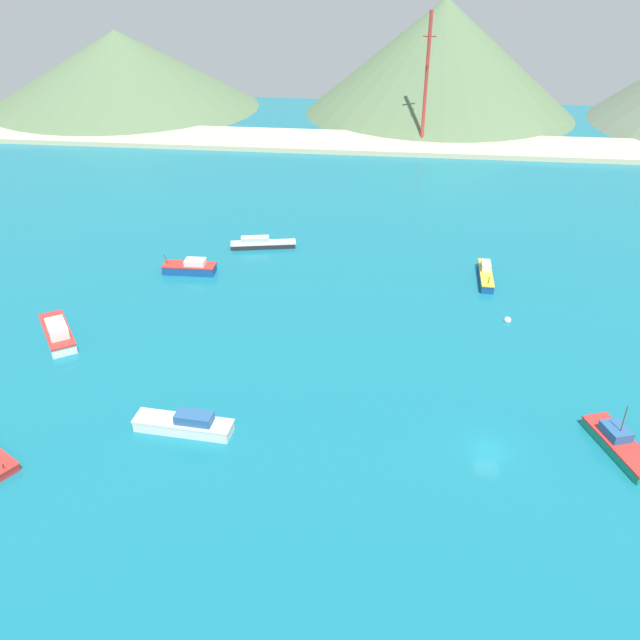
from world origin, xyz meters
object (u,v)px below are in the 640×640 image
at_px(fishing_boat_1, 486,274).
at_px(fishing_boat_2, 261,243).
at_px(fishing_boat_7, 190,267).
at_px(fishing_boat_3, 57,332).
at_px(fishing_boat_9, 620,444).
at_px(buoy_0, 508,320).
at_px(fishing_boat_0, 185,424).
at_px(radio_tower, 426,79).

xyz_separation_m(fishing_boat_1, fishing_boat_2, (-36.87, 7.94, -0.12)).
relative_size(fishing_boat_2, fishing_boat_7, 1.35).
bearing_deg(fishing_boat_3, fishing_boat_9, -11.66).
relative_size(fishing_boat_3, fishing_boat_7, 1.22).
height_order(fishing_boat_7, buoy_0, fishing_boat_7).
distance_m(fishing_boat_0, fishing_boat_2, 48.84).
relative_size(fishing_boat_2, fishing_boat_9, 1.10).
bearing_deg(fishing_boat_7, buoy_0, -11.51).
xyz_separation_m(fishing_boat_7, radio_tower, (37.34, 79.80, 15.21)).
height_order(fishing_boat_0, fishing_boat_7, fishing_boat_7).
xyz_separation_m(fishing_boat_9, buoy_0, (-8.04, 25.74, -0.60)).
bearing_deg(buoy_0, fishing_boat_1, 98.14).
height_order(buoy_0, radio_tower, radio_tower).
distance_m(fishing_boat_3, fishing_boat_9, 68.95).
relative_size(fishing_boat_1, radio_tower, 0.31).
relative_size(fishing_boat_1, buoy_0, 10.26).
height_order(fishing_boat_3, radio_tower, radio_tower).
distance_m(fishing_boat_0, fishing_boat_3, 27.52).
xyz_separation_m(fishing_boat_0, fishing_boat_3, (-22.21, 16.25, 0.16)).
height_order(fishing_boat_0, fishing_boat_1, fishing_boat_1).
relative_size(fishing_boat_3, radio_tower, 0.32).
bearing_deg(buoy_0, fishing_boat_0, -143.04).
distance_m(fishing_boat_0, fishing_boat_1, 54.10).
relative_size(fishing_boat_9, radio_tower, 0.32).
bearing_deg(fishing_boat_9, fishing_boat_1, 104.36).
xyz_separation_m(fishing_boat_1, buoy_0, (1.83, -12.82, -0.69)).
distance_m(fishing_boat_7, radio_tower, 89.41).
distance_m(fishing_boat_9, radio_tower, 117.79).
xyz_separation_m(fishing_boat_7, fishing_boat_9, (55.95, -35.50, -0.13)).
relative_size(fishing_boat_1, fishing_boat_7, 1.19).
bearing_deg(fishing_boat_1, buoy_0, -81.86).
height_order(fishing_boat_1, fishing_boat_3, fishing_boat_3).
bearing_deg(fishing_boat_1, fishing_boat_9, -75.64).
height_order(fishing_boat_9, radio_tower, radio_tower).
height_order(fishing_boat_0, fishing_boat_3, fishing_boat_3).
bearing_deg(fishing_boat_9, fishing_boat_2, 135.15).
bearing_deg(buoy_0, fishing_boat_3, -168.78).
relative_size(fishing_boat_7, radio_tower, 0.26).
xyz_separation_m(fishing_boat_2, fishing_boat_9, (46.74, -46.51, 0.02)).
bearing_deg(radio_tower, buoy_0, -83.27).
xyz_separation_m(fishing_boat_2, radio_tower, (28.14, 68.79, 15.36)).
distance_m(fishing_boat_1, fishing_boat_7, 46.18).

